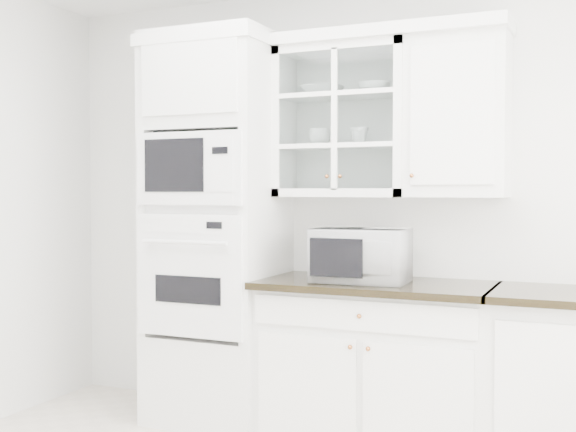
% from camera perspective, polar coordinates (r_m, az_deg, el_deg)
% --- Properties ---
extents(room_shell, '(4.00, 3.50, 2.70)m').
position_cam_1_polar(room_shell, '(3.31, -2.80, 7.96)').
color(room_shell, white).
rests_on(room_shell, ground).
extents(oven_column, '(0.76, 0.68, 2.40)m').
position_cam_1_polar(oven_column, '(4.52, -5.65, -1.01)').
color(oven_column, white).
rests_on(oven_column, ground).
extents(base_cabinet_run, '(1.32, 0.67, 0.92)m').
position_cam_1_polar(base_cabinet_run, '(4.25, 7.02, -11.27)').
color(base_cabinet_run, white).
rests_on(base_cabinet_run, ground).
extents(extra_base_cabinet, '(0.72, 0.67, 0.92)m').
position_cam_1_polar(extra_base_cabinet, '(4.08, 20.89, -11.94)').
color(extra_base_cabinet, white).
rests_on(extra_base_cabinet, ground).
extents(upper_cabinet_glass, '(0.80, 0.33, 0.90)m').
position_cam_1_polar(upper_cabinet_glass, '(4.36, 4.45, 7.44)').
color(upper_cabinet_glass, white).
rests_on(upper_cabinet_glass, room_shell).
extents(upper_cabinet_solid, '(0.55, 0.33, 0.90)m').
position_cam_1_polar(upper_cabinet_solid, '(4.19, 13.28, 7.63)').
color(upper_cabinet_solid, white).
rests_on(upper_cabinet_solid, room_shell).
extents(crown_molding, '(2.14, 0.38, 0.07)m').
position_cam_1_polar(crown_molding, '(4.45, 3.05, 13.67)').
color(crown_molding, white).
rests_on(crown_molding, room_shell).
extents(countertop_microwave, '(0.55, 0.47, 0.30)m').
position_cam_1_polar(countertop_microwave, '(4.13, 5.85, -3.07)').
color(countertop_microwave, white).
rests_on(countertop_microwave, base_cabinet_run).
extents(bowl_a, '(0.26, 0.26, 0.06)m').
position_cam_1_polar(bowl_a, '(4.44, 2.74, 9.83)').
color(bowl_a, white).
rests_on(bowl_a, upper_cabinet_glass).
extents(bowl_b, '(0.23, 0.23, 0.06)m').
position_cam_1_polar(bowl_b, '(4.31, 6.83, 10.03)').
color(bowl_b, white).
rests_on(bowl_b, upper_cabinet_glass).
extents(cup_a, '(0.16, 0.16, 0.10)m').
position_cam_1_polar(cup_a, '(4.40, 2.52, 6.24)').
color(cup_a, white).
rests_on(cup_a, upper_cabinet_glass).
extents(cup_b, '(0.13, 0.13, 0.10)m').
position_cam_1_polar(cup_b, '(4.31, 5.65, 6.30)').
color(cup_b, white).
rests_on(cup_b, upper_cabinet_glass).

